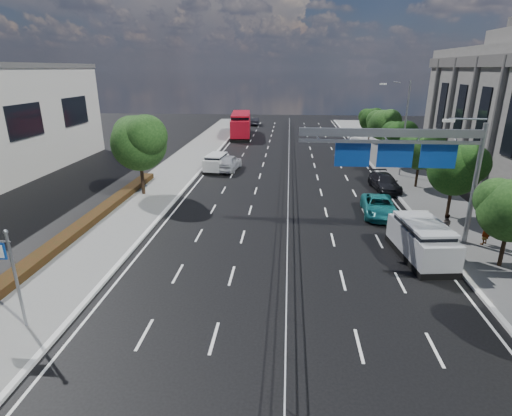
{
  "coord_description": "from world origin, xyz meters",
  "views": [
    {
      "loc": [
        -0.1,
        -12.89,
        10.0
      ],
      "look_at": [
        -1.85,
        8.7,
        2.4
      ],
      "focal_mm": 28.0,
      "sensor_mm": 36.0,
      "label": 1
    }
  ],
  "objects_px": {
    "white_minivan": "(216,163)",
    "pedestrian_a": "(486,230)",
    "overhead_gantry": "(409,151)",
    "near_car_silver": "(229,162)",
    "near_car_dark": "(255,121)",
    "parked_car_teal": "(379,206)",
    "red_bus": "(241,124)",
    "toilet_sign": "(1,263)",
    "pedestrian_b": "(445,226)",
    "parked_car_dark": "(385,182)",
    "silver_minivan": "(422,241)"
  },
  "relations": [
    {
      "from": "near_car_dark",
      "to": "parked_car_teal",
      "type": "height_order",
      "value": "near_car_dark"
    },
    {
      "from": "parked_car_dark",
      "to": "near_car_dark",
      "type": "bearing_deg",
      "value": 104.11
    },
    {
      "from": "overhead_gantry",
      "to": "red_bus",
      "type": "relative_size",
      "value": 0.85
    },
    {
      "from": "silver_minivan",
      "to": "pedestrian_b",
      "type": "height_order",
      "value": "silver_minivan"
    },
    {
      "from": "parked_car_teal",
      "to": "red_bus",
      "type": "bearing_deg",
      "value": 115.98
    },
    {
      "from": "toilet_sign",
      "to": "near_car_dark",
      "type": "bearing_deg",
      "value": 85.8
    },
    {
      "from": "silver_minivan",
      "to": "parked_car_teal",
      "type": "xyz_separation_m",
      "value": [
        -0.88,
        6.79,
        -0.37
      ]
    },
    {
      "from": "overhead_gantry",
      "to": "white_minivan",
      "type": "relative_size",
      "value": 2.46
    },
    {
      "from": "silver_minivan",
      "to": "pedestrian_a",
      "type": "relative_size",
      "value": 2.88
    },
    {
      "from": "silver_minivan",
      "to": "pedestrian_a",
      "type": "distance_m",
      "value": 4.62
    },
    {
      "from": "overhead_gantry",
      "to": "near_car_silver",
      "type": "height_order",
      "value": "overhead_gantry"
    },
    {
      "from": "parked_car_dark",
      "to": "parked_car_teal",
      "type": "bearing_deg",
      "value": -111.14
    },
    {
      "from": "silver_minivan",
      "to": "pedestrian_b",
      "type": "xyz_separation_m",
      "value": [
        2.22,
        2.71,
        -0.13
      ]
    },
    {
      "from": "white_minivan",
      "to": "pedestrian_a",
      "type": "relative_size",
      "value": 2.26
    },
    {
      "from": "parked_car_dark",
      "to": "pedestrian_b",
      "type": "distance_m",
      "value": 10.65
    },
    {
      "from": "parked_car_teal",
      "to": "parked_car_dark",
      "type": "height_order",
      "value": "parked_car_dark"
    },
    {
      "from": "near_car_silver",
      "to": "near_car_dark",
      "type": "distance_m",
      "value": 35.02
    },
    {
      "from": "white_minivan",
      "to": "red_bus",
      "type": "relative_size",
      "value": 0.34
    },
    {
      "from": "toilet_sign",
      "to": "pedestrian_b",
      "type": "bearing_deg",
      "value": 27.31
    },
    {
      "from": "near_car_silver",
      "to": "pedestrian_b",
      "type": "distance_m",
      "value": 22.83
    },
    {
      "from": "white_minivan",
      "to": "red_bus",
      "type": "height_order",
      "value": "red_bus"
    },
    {
      "from": "red_bus",
      "to": "near_car_silver",
      "type": "distance_m",
      "value": 22.22
    },
    {
      "from": "white_minivan",
      "to": "near_car_dark",
      "type": "xyz_separation_m",
      "value": [
        1.03,
        35.37,
        -0.17
      ]
    },
    {
      "from": "near_car_dark",
      "to": "red_bus",
      "type": "bearing_deg",
      "value": 83.02
    },
    {
      "from": "toilet_sign",
      "to": "near_car_dark",
      "type": "relative_size",
      "value": 1.05
    },
    {
      "from": "white_minivan",
      "to": "parked_car_teal",
      "type": "height_order",
      "value": "white_minivan"
    },
    {
      "from": "white_minivan",
      "to": "near_car_dark",
      "type": "relative_size",
      "value": 1.01
    },
    {
      "from": "toilet_sign",
      "to": "overhead_gantry",
      "type": "bearing_deg",
      "value": 29.6
    },
    {
      "from": "toilet_sign",
      "to": "white_minivan",
      "type": "distance_m",
      "value": 27.08
    },
    {
      "from": "near_car_silver",
      "to": "toilet_sign",
      "type": "bearing_deg",
      "value": 86.85
    },
    {
      "from": "toilet_sign",
      "to": "pedestrian_b",
      "type": "height_order",
      "value": "toilet_sign"
    },
    {
      "from": "near_car_silver",
      "to": "parked_car_teal",
      "type": "relative_size",
      "value": 1.0
    },
    {
      "from": "parked_car_teal",
      "to": "toilet_sign",
      "type": "bearing_deg",
      "value": -135.97
    },
    {
      "from": "near_car_dark",
      "to": "parked_car_dark",
      "type": "xyz_separation_m",
      "value": [
        14.69,
        -40.95,
        0.01
      ]
    },
    {
      "from": "parked_car_teal",
      "to": "parked_car_dark",
      "type": "xyz_separation_m",
      "value": [
        1.8,
        6.49,
        0.01
      ]
    },
    {
      "from": "near_car_dark",
      "to": "parked_car_teal",
      "type": "distance_m",
      "value": 49.16
    },
    {
      "from": "silver_minivan",
      "to": "pedestrian_b",
      "type": "bearing_deg",
      "value": 43.65
    },
    {
      "from": "near_car_dark",
      "to": "pedestrian_b",
      "type": "height_order",
      "value": "pedestrian_b"
    },
    {
      "from": "near_car_silver",
      "to": "pedestrian_a",
      "type": "xyz_separation_m",
      "value": [
        17.79,
        -17.35,
        0.24
      ]
    },
    {
      "from": "white_minivan",
      "to": "near_car_dark",
      "type": "bearing_deg",
      "value": 95.11
    },
    {
      "from": "near_car_dark",
      "to": "parked_car_dark",
      "type": "relative_size",
      "value": 0.87
    },
    {
      "from": "near_car_silver",
      "to": "parked_car_dark",
      "type": "height_order",
      "value": "near_car_silver"
    },
    {
      "from": "overhead_gantry",
      "to": "silver_minivan",
      "type": "relative_size",
      "value": 1.93
    },
    {
      "from": "red_bus",
      "to": "silver_minivan",
      "type": "xyz_separation_m",
      "value": [
        14.88,
        -41.36,
        -0.81
      ]
    },
    {
      "from": "toilet_sign",
      "to": "red_bus",
      "type": "bearing_deg",
      "value": 85.99
    },
    {
      "from": "white_minivan",
      "to": "pedestrian_b",
      "type": "bearing_deg",
      "value": -36.73
    },
    {
      "from": "near_car_dark",
      "to": "pedestrian_a",
      "type": "distance_m",
      "value": 55.38
    },
    {
      "from": "red_bus",
      "to": "overhead_gantry",
      "type": "bearing_deg",
      "value": -74.97
    },
    {
      "from": "overhead_gantry",
      "to": "red_bus",
      "type": "distance_m",
      "value": 41.89
    },
    {
      "from": "pedestrian_b",
      "to": "near_car_silver",
      "type": "bearing_deg",
      "value": -29.88
    }
  ]
}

